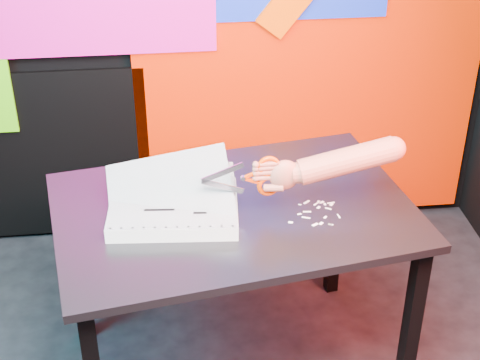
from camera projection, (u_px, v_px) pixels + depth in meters
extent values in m
cube|color=red|center=(310.00, 65.00, 3.33)|extent=(1.60, 0.02, 1.60)
cube|color=black|center=(9.00, 159.00, 3.41)|extent=(1.30, 0.02, 0.85)
cube|color=black|center=(76.00, 266.00, 2.86)|extent=(0.06, 0.06, 0.72)
cube|color=black|center=(411.00, 329.00, 2.56)|extent=(0.06, 0.06, 0.72)
cube|color=black|center=(336.00, 222.00, 3.12)|extent=(0.06, 0.06, 0.72)
cube|color=#2D2C30|center=(234.00, 211.00, 2.52)|extent=(1.33, 1.00, 0.03)
cube|color=silver|center=(174.00, 209.00, 2.45)|extent=(0.45, 0.34, 0.05)
cube|color=silver|center=(174.00, 203.00, 2.44)|extent=(0.44, 0.34, 0.00)
cube|color=silver|center=(173.00, 201.00, 2.44)|extent=(0.42, 0.33, 0.13)
cube|color=silver|center=(170.00, 193.00, 2.44)|extent=(0.43, 0.28, 0.22)
cylinder|color=black|center=(110.00, 228.00, 2.31)|extent=(0.01, 0.01, 0.00)
cylinder|color=black|center=(121.00, 228.00, 2.31)|extent=(0.01, 0.01, 0.00)
cylinder|color=black|center=(132.00, 228.00, 2.31)|extent=(0.01, 0.01, 0.00)
cylinder|color=black|center=(144.00, 228.00, 2.31)|extent=(0.01, 0.01, 0.00)
cylinder|color=black|center=(155.00, 227.00, 2.31)|extent=(0.01, 0.01, 0.00)
cylinder|color=black|center=(166.00, 227.00, 2.32)|extent=(0.01, 0.01, 0.00)
cylinder|color=black|center=(177.00, 227.00, 2.32)|extent=(0.01, 0.01, 0.00)
cylinder|color=black|center=(188.00, 227.00, 2.32)|extent=(0.01, 0.01, 0.00)
cylinder|color=black|center=(199.00, 226.00, 2.32)|extent=(0.01, 0.01, 0.00)
cylinder|color=black|center=(210.00, 226.00, 2.32)|extent=(0.01, 0.01, 0.00)
cylinder|color=black|center=(222.00, 226.00, 2.32)|extent=(0.01, 0.01, 0.00)
cylinder|color=black|center=(233.00, 226.00, 2.32)|extent=(0.01, 0.01, 0.00)
cylinder|color=black|center=(120.00, 181.00, 2.56)|extent=(0.01, 0.01, 0.00)
cylinder|color=black|center=(130.00, 181.00, 2.56)|extent=(0.01, 0.01, 0.00)
cylinder|color=black|center=(140.00, 181.00, 2.56)|extent=(0.01, 0.01, 0.00)
cylinder|color=black|center=(150.00, 180.00, 2.56)|extent=(0.01, 0.01, 0.00)
cylinder|color=black|center=(160.00, 180.00, 2.56)|extent=(0.01, 0.01, 0.00)
cylinder|color=black|center=(170.00, 180.00, 2.56)|extent=(0.01, 0.01, 0.00)
cylinder|color=black|center=(180.00, 180.00, 2.56)|extent=(0.01, 0.01, 0.00)
cylinder|color=black|center=(190.00, 180.00, 2.56)|extent=(0.01, 0.01, 0.00)
cylinder|color=black|center=(200.00, 180.00, 2.56)|extent=(0.01, 0.01, 0.00)
cylinder|color=black|center=(211.00, 179.00, 2.57)|extent=(0.01, 0.01, 0.00)
cylinder|color=black|center=(221.00, 179.00, 2.57)|extent=(0.01, 0.01, 0.00)
cylinder|color=black|center=(231.00, 179.00, 2.57)|extent=(0.01, 0.01, 0.00)
cube|color=black|center=(145.00, 194.00, 2.48)|extent=(0.08, 0.02, 0.00)
cube|color=black|center=(181.00, 197.00, 2.47)|extent=(0.06, 0.02, 0.00)
cube|color=black|center=(159.00, 210.00, 2.40)|extent=(0.10, 0.02, 0.00)
cube|color=black|center=(200.00, 213.00, 2.38)|extent=(0.05, 0.01, 0.00)
cube|color=#A5A8B0|center=(222.00, 173.00, 2.37)|extent=(0.14, 0.01, 0.07)
cube|color=#A5A8B0|center=(223.00, 186.00, 2.39)|extent=(0.14, 0.01, 0.07)
cylinder|color=#A5A8B0|center=(243.00, 178.00, 2.39)|extent=(0.02, 0.01, 0.02)
cube|color=#CF3000|center=(251.00, 180.00, 2.40)|extent=(0.05, 0.01, 0.03)
cube|color=#CF3000|center=(251.00, 175.00, 2.39)|extent=(0.05, 0.01, 0.03)
torus|color=#CF3000|center=(269.00, 166.00, 2.38)|extent=(0.08, 0.02, 0.08)
torus|color=#CF3000|center=(268.00, 186.00, 2.42)|extent=(0.08, 0.02, 0.08)
ellipsoid|color=#B04D38|center=(284.00, 175.00, 2.41)|extent=(0.10, 0.06, 0.11)
cylinder|color=#B04D38|center=(268.00, 177.00, 2.40)|extent=(0.08, 0.02, 0.02)
cylinder|color=#B04D38|center=(269.00, 172.00, 2.39)|extent=(0.07, 0.02, 0.02)
cylinder|color=#B04D38|center=(269.00, 168.00, 2.38)|extent=(0.07, 0.02, 0.02)
cylinder|color=#B04D38|center=(269.00, 164.00, 2.37)|extent=(0.06, 0.02, 0.02)
cylinder|color=#B04D38|center=(274.00, 188.00, 2.41)|extent=(0.07, 0.04, 0.03)
cylinder|color=#B04D38|center=(300.00, 173.00, 2.41)|extent=(0.06, 0.07, 0.07)
cylinder|color=#B04D38|center=(347.00, 161.00, 2.41)|extent=(0.33, 0.10, 0.15)
sphere|color=#B04D38|center=(394.00, 149.00, 2.42)|extent=(0.08, 0.08, 0.08)
cube|color=white|center=(291.00, 222.00, 2.43)|extent=(0.02, 0.01, 0.00)
cube|color=white|center=(330.00, 224.00, 2.42)|extent=(0.01, 0.01, 0.00)
cube|color=white|center=(307.00, 202.00, 2.53)|extent=(0.03, 0.02, 0.00)
cube|color=white|center=(319.00, 207.00, 2.51)|extent=(0.02, 0.02, 0.00)
cube|color=white|center=(306.00, 218.00, 2.45)|extent=(0.03, 0.02, 0.00)
cube|color=white|center=(328.00, 209.00, 2.50)|extent=(0.02, 0.02, 0.00)
cube|color=white|center=(322.00, 202.00, 2.53)|extent=(0.02, 0.02, 0.00)
cube|color=white|center=(315.00, 225.00, 2.42)|extent=(0.02, 0.02, 0.00)
cube|color=white|center=(331.00, 224.00, 2.42)|extent=(0.02, 0.01, 0.00)
cube|color=white|center=(300.00, 204.00, 2.52)|extent=(0.01, 0.01, 0.00)
cube|color=white|center=(319.00, 202.00, 2.54)|extent=(0.01, 0.02, 0.00)
cube|color=white|center=(316.00, 204.00, 2.52)|extent=(0.02, 0.02, 0.00)
cube|color=white|center=(331.00, 204.00, 2.52)|extent=(0.02, 0.02, 0.00)
cube|color=white|center=(321.00, 223.00, 2.42)|extent=(0.02, 0.02, 0.00)
cube|color=white|center=(331.00, 203.00, 2.53)|extent=(0.03, 0.01, 0.00)
cube|color=white|center=(307.00, 212.00, 2.48)|extent=(0.03, 0.01, 0.00)
cube|color=white|center=(325.00, 204.00, 2.52)|extent=(0.01, 0.01, 0.00)
cube|color=white|center=(299.00, 214.00, 2.47)|extent=(0.02, 0.01, 0.00)
cube|color=white|center=(325.00, 217.00, 2.45)|extent=(0.02, 0.02, 0.00)
cube|color=white|center=(339.00, 216.00, 2.46)|extent=(0.01, 0.02, 0.00)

